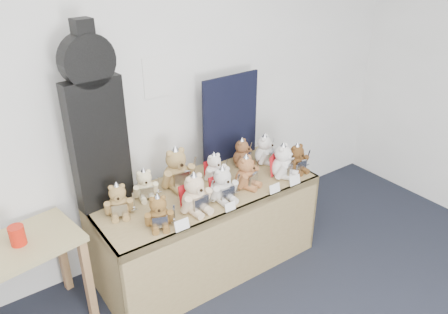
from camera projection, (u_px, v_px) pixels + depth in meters
room_shell at (157, 77)px, 3.13m from camera, size 6.00×6.00×6.00m
display_table at (211, 211)px, 3.20m from camera, size 1.66×0.69×0.69m
side_table at (13, 264)px, 2.66m from camera, size 0.87×0.57×0.68m
guitar_case at (96, 121)px, 2.76m from camera, size 0.39×0.15×1.24m
navy_board at (230, 118)px, 3.48m from camera, size 0.53×0.04×0.71m
red_cup at (17, 235)px, 2.62m from camera, size 0.09×0.09×0.13m
teddy_front_far_left at (159, 213)px, 2.74m from camera, size 0.20×0.20×0.25m
teddy_front_left at (195, 195)px, 2.89m from camera, size 0.26×0.22×0.31m
teddy_front_centre at (223, 186)px, 3.01m from camera, size 0.23×0.19×0.29m
teddy_front_right at (247, 173)px, 3.18m from camera, size 0.23×0.22×0.28m
teddy_front_far_right at (283, 162)px, 3.31m from camera, size 0.25×0.24×0.30m
teddy_front_end at (297, 159)px, 3.39m from camera, size 0.21×0.16×0.26m
teddy_back_left at (145, 185)px, 3.04m from camera, size 0.20×0.18×0.25m
teddy_back_centre_left at (177, 170)px, 3.16m from camera, size 0.28×0.22×0.35m
teddy_back_centre_right at (215, 168)px, 3.28m from camera, size 0.20×0.16×0.24m
teddy_back_right at (242, 154)px, 3.49m from camera, size 0.21×0.20×0.25m
teddy_back_end at (265, 150)px, 3.52m from camera, size 0.22×0.22×0.27m
teddy_back_far_left at (118, 201)px, 2.85m from camera, size 0.21×0.20×0.26m
entry_card_a at (182, 225)px, 2.73m from camera, size 0.10×0.02×0.07m
entry_card_b at (230, 207)px, 2.92m from camera, size 0.08×0.02×0.06m
entry_card_c at (275, 188)px, 3.13m from camera, size 0.09×0.02×0.07m
entry_card_d at (295, 180)px, 3.23m from camera, size 0.10×0.02×0.07m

